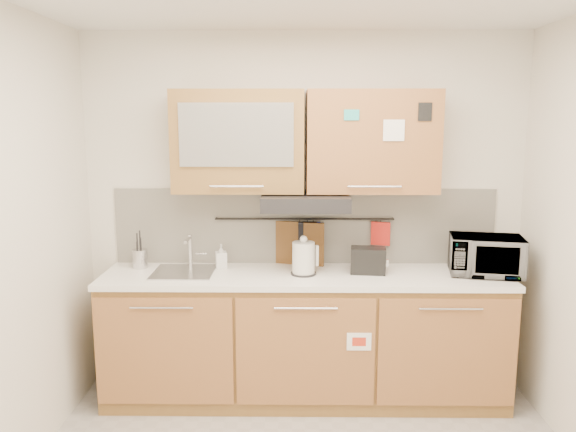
{
  "coord_description": "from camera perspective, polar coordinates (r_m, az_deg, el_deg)",
  "views": [
    {
      "loc": [
        -0.07,
        -2.59,
        1.99
      ],
      "look_at": [
        -0.12,
        1.05,
        1.35
      ],
      "focal_mm": 35.0,
      "sensor_mm": 36.0,
      "label": 1
    }
  ],
  "objects": [
    {
      "name": "backsplash",
      "position": [
        4.16,
        1.67,
        -1.03
      ],
      "size": [
        2.8,
        0.02,
        0.56
      ],
      "primitive_type": "cube",
      "color": "silver",
      "rests_on": "countertop"
    },
    {
      "name": "utensil_crock",
      "position": [
        4.2,
        -14.79,
        -4.17
      ],
      "size": [
        0.13,
        0.13,
        0.27
      ],
      "rotation": [
        0.0,
        0.0,
        -0.2
      ],
      "color": "silver",
      "rests_on": "countertop"
    },
    {
      "name": "utensil_rail",
      "position": [
        4.11,
        1.68,
        -0.31
      ],
      "size": [
        1.3,
        0.02,
        0.02
      ],
      "primitive_type": "cylinder",
      "rotation": [
        0.0,
        1.57,
        0.0
      ],
      "color": "black",
      "rests_on": "backsplash"
    },
    {
      "name": "microwave",
      "position": [
        4.11,
        19.46,
        -3.81
      ],
      "size": [
        0.53,
        0.41,
        0.27
      ],
      "primitive_type": "imported",
      "rotation": [
        0.0,
        0.0,
        -0.18
      ],
      "color": "#999999",
      "rests_on": "countertop"
    },
    {
      "name": "cutting_board",
      "position": [
        4.15,
        1.19,
        -3.67
      ],
      "size": [
        0.36,
        0.13,
        0.45
      ],
      "primitive_type": "cube",
      "rotation": [
        0.0,
        0.0,
        -0.29
      ],
      "color": "brown",
      "rests_on": "utensil_rail"
    },
    {
      "name": "countertop",
      "position": [
        3.94,
        1.72,
        -6.14
      ],
      "size": [
        2.82,
        0.62,
        0.04
      ],
      "primitive_type": "cube",
      "color": "white",
      "rests_on": "base_cabinet"
    },
    {
      "name": "pot_holder",
      "position": [
        4.16,
        9.38,
        -1.78
      ],
      "size": [
        0.14,
        0.06,
        0.17
      ],
      "primitive_type": "cube",
      "rotation": [
        0.0,
        0.0,
        -0.33
      ],
      "color": "red",
      "rests_on": "utensil_rail"
    },
    {
      "name": "kettle",
      "position": [
        3.89,
        1.6,
        -4.39
      ],
      "size": [
        0.21,
        0.2,
        0.27
      ],
      "rotation": [
        0.0,
        0.0,
        0.4
      ],
      "color": "silver",
      "rests_on": "countertop"
    },
    {
      "name": "oven_mitt",
      "position": [
        4.12,
        2.58,
        -1.83
      ],
      "size": [
        0.11,
        0.03,
        0.18
      ],
      "primitive_type": "cube",
      "rotation": [
        0.0,
        0.0,
        0.01
      ],
      "color": "navy",
      "rests_on": "utensil_rail"
    },
    {
      "name": "dark_pouch",
      "position": [
        4.12,
        1.97,
        -2.08
      ],
      "size": [
        0.14,
        0.05,
        0.21
      ],
      "primitive_type": "cube",
      "rotation": [
        0.0,
        0.0,
        0.08
      ],
      "color": "black",
      "rests_on": "utensil_rail"
    },
    {
      "name": "base_cabinet",
      "position": [
        4.11,
        1.69,
        -12.78
      ],
      "size": [
        2.8,
        0.64,
        0.88
      ],
      "color": "olive",
      "rests_on": "floor"
    },
    {
      "name": "wall_back",
      "position": [
        4.15,
        1.68,
        0.36
      ],
      "size": [
        3.2,
        0.0,
        3.2
      ],
      "primitive_type": "plane",
      "rotation": [
        1.57,
        0.0,
        0.0
      ],
      "color": "silver",
      "rests_on": "ground"
    },
    {
      "name": "sink",
      "position": [
        4.02,
        -10.51,
        -5.6
      ],
      "size": [
        0.42,
        0.4,
        0.26
      ],
      "color": "silver",
      "rests_on": "countertop"
    },
    {
      "name": "upper_cabinets",
      "position": [
        3.92,
        1.69,
        7.59
      ],
      "size": [
        1.82,
        0.37,
        0.7
      ],
      "color": "olive",
      "rests_on": "wall_back"
    },
    {
      "name": "range_hood",
      "position": [
        3.89,
        1.75,
        1.49
      ],
      "size": [
        0.6,
        0.46,
        0.1
      ],
      "primitive_type": "cube",
      "color": "black",
      "rests_on": "upper_cabinets"
    },
    {
      "name": "toaster",
      "position": [
        3.96,
        8.14,
        -4.45
      ],
      "size": [
        0.25,
        0.17,
        0.18
      ],
      "rotation": [
        0.0,
        0.0,
        -0.11
      ],
      "color": "black",
      "rests_on": "countertop"
    },
    {
      "name": "soap_bottle",
      "position": [
        4.09,
        -6.8,
        -4.07
      ],
      "size": [
        0.09,
        0.1,
        0.17
      ],
      "primitive_type": "imported",
      "rotation": [
        0.0,
        0.0,
        0.23
      ],
      "color": "#999999",
      "rests_on": "countertop"
    }
  ]
}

